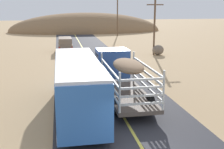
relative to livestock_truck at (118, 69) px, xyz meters
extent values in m
cube|color=#3359A5|center=(0.00, 2.16, 0.03)|extent=(2.50, 2.20, 2.20)
cube|color=#192333|center=(0.00, 2.16, 0.48)|extent=(2.53, 1.54, 0.70)
cube|color=brown|center=(0.00, -3.24, -1.07)|extent=(2.50, 6.40, 0.24)
cylinder|color=silver|center=(-1.19, -0.10, 0.15)|extent=(0.12, 0.12, 2.20)
cylinder|color=silver|center=(1.19, -0.10, 0.15)|extent=(0.12, 0.12, 2.20)
cylinder|color=silver|center=(-1.19, -6.38, 0.15)|extent=(0.12, 0.12, 2.20)
cylinder|color=silver|center=(1.19, -6.38, 0.15)|extent=(0.12, 0.12, 2.20)
cube|color=silver|center=(-1.21, -3.24, -0.51)|extent=(0.08, 6.30, 0.12)
cube|color=silver|center=(1.21, -3.24, -0.51)|extent=(0.08, 6.30, 0.12)
cube|color=silver|center=(0.00, -6.40, -0.51)|extent=(2.40, 0.08, 0.12)
cube|color=silver|center=(-1.21, -3.24, -0.07)|extent=(0.08, 6.30, 0.12)
cube|color=silver|center=(1.21, -3.24, -0.07)|extent=(0.08, 6.30, 0.12)
cube|color=silver|center=(0.00, -6.40, -0.07)|extent=(2.40, 0.08, 0.12)
cube|color=silver|center=(-1.21, -3.24, 0.37)|extent=(0.08, 6.30, 0.12)
cube|color=silver|center=(1.21, -3.24, 0.37)|extent=(0.08, 6.30, 0.12)
cube|color=silver|center=(0.00, -6.40, 0.37)|extent=(2.40, 0.08, 0.12)
cube|color=silver|center=(-1.21, -3.24, 0.81)|extent=(0.08, 6.30, 0.12)
cube|color=silver|center=(1.21, -3.24, 0.81)|extent=(0.08, 6.30, 0.12)
cube|color=silver|center=(0.00, -6.40, 0.81)|extent=(2.40, 0.08, 0.12)
ellipsoid|color=#8C6B4C|center=(0.00, -3.24, 0.90)|extent=(1.75, 3.84, 0.70)
cylinder|color=black|center=(-1.09, 2.16, -1.22)|extent=(0.32, 1.10, 1.10)
cylinder|color=black|center=(1.09, 2.16, -1.22)|extent=(0.32, 1.10, 1.10)
cylinder|color=black|center=(-1.09, -4.52, -1.22)|extent=(0.32, 1.10, 1.10)
cylinder|color=black|center=(1.09, -4.52, -1.22)|extent=(0.32, 1.10, 1.10)
cube|color=#3872C6|center=(-3.19, -3.72, -0.07)|extent=(2.50, 10.00, 2.70)
cube|color=white|center=(-3.19, -3.72, 1.36)|extent=(2.45, 9.80, 0.16)
cube|color=#192333|center=(-3.19, -3.72, 0.40)|extent=(2.54, 9.20, 0.80)
cube|color=silver|center=(-3.19, -3.72, -1.22)|extent=(2.53, 9.80, 0.36)
cylinder|color=black|center=(-4.29, -0.47, -1.27)|extent=(0.30, 1.00, 1.00)
cylinder|color=black|center=(-2.09, -0.47, -1.27)|extent=(0.30, 1.00, 1.00)
cylinder|color=black|center=(-4.29, -6.97, -1.27)|extent=(0.30, 1.00, 1.00)
cylinder|color=black|center=(-2.09, -6.97, -1.27)|extent=(0.30, 1.00, 1.00)
cube|color=#8C7259|center=(-3.31, 20.52, -1.09)|extent=(1.90, 4.60, 0.90)
cube|color=#8C7259|center=(-3.31, 20.37, -0.24)|extent=(1.75, 3.59, 0.80)
cube|color=#192333|center=(-3.31, 20.37, -0.22)|extent=(1.79, 3.22, 0.44)
cube|color=silver|center=(-3.31, 18.30, -1.42)|extent=(1.86, 0.20, 0.24)
cube|color=red|center=(-4.14, 18.24, -0.91)|extent=(0.16, 0.06, 0.14)
cube|color=red|center=(-2.48, 18.24, -0.91)|extent=(0.16, 0.06, 0.14)
cylinder|color=black|center=(-4.13, 21.95, -1.39)|extent=(0.26, 0.76, 0.76)
cylinder|color=black|center=(-2.49, 21.95, -1.39)|extent=(0.26, 0.76, 0.76)
cylinder|color=black|center=(-4.13, 19.10, -1.39)|extent=(0.26, 0.76, 0.76)
cylinder|color=black|center=(-2.49, 19.10, -1.39)|extent=(0.26, 0.76, 0.76)
cylinder|color=brown|center=(8.13, 15.92, 1.71)|extent=(0.24, 0.24, 7.01)
cube|color=brown|center=(8.13, 15.92, 4.61)|extent=(2.20, 0.14, 0.14)
cylinder|color=brown|center=(8.13, 40.03, 2.51)|extent=(0.24, 0.24, 8.61)
ellipsoid|color=#756656|center=(8.53, 15.32, -1.14)|extent=(1.50, 1.27, 1.31)
ellipsoid|color=olive|center=(2.61, 51.93, -1.79)|extent=(37.36, 16.39, 9.20)
camera|label=1|loc=(-4.17, -20.31, 4.55)|focal=46.28mm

